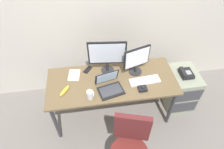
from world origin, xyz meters
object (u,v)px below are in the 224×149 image
at_px(banana, 65,91).
at_px(keyboard, 145,81).
at_px(laptop, 109,86).
at_px(coffee_mug, 90,95).
at_px(paper_notepad, 74,75).
at_px(file_cabinet, 180,89).
at_px(monitor_main, 107,55).
at_px(monitor_side, 137,59).
at_px(cell_phone, 88,70).
at_px(desk_phone, 186,73).
at_px(trackball_mouse, 143,89).

bearing_deg(banana, keyboard, 1.18).
bearing_deg(laptop, keyboard, 6.44).
bearing_deg(coffee_mug, paper_notepad, 114.97).
xyz_separation_m(laptop, banana, (-0.57, 0.03, -0.03)).
bearing_deg(file_cabinet, monitor_main, 172.33).
bearing_deg(monitor_side, paper_notepad, 176.18).
relative_size(paper_notepad, cell_phone, 1.46).
bearing_deg(monitor_side, banana, -167.42).
xyz_separation_m(keyboard, paper_notepad, (-0.93, 0.25, -0.01)).
bearing_deg(cell_phone, keyboard, 13.55).
bearing_deg(monitor_main, laptop, -93.32).
relative_size(laptop, paper_notepad, 1.76).
relative_size(desk_phone, cell_phone, 1.41).
bearing_deg(laptop, file_cabinet, 9.02).
distance_m(trackball_mouse, banana, 0.99).
bearing_deg(cell_phone, file_cabinet, 29.19).
bearing_deg(cell_phone, monitor_main, 26.70).
relative_size(monitor_main, keyboard, 1.19).
height_order(desk_phone, cell_phone, cell_phone).
bearing_deg(file_cabinet, monitor_side, 174.64).
xyz_separation_m(monitor_main, monitor_side, (0.38, -0.08, -0.06)).
height_order(monitor_main, cell_phone, monitor_main).
bearing_deg(banana, paper_notepad, 65.98).
bearing_deg(coffee_mug, desk_phone, 11.34).
height_order(file_cabinet, desk_phone, desk_phone).
relative_size(monitor_main, trackball_mouse, 4.56).
bearing_deg(coffee_mug, file_cabinet, 11.92).
bearing_deg(cell_phone, monitor_side, 25.96).
distance_m(desk_phone, cell_phone, 1.40).
bearing_deg(monitor_main, coffee_mug, -121.47).
relative_size(keyboard, coffee_mug, 3.51).
bearing_deg(laptop, trackball_mouse, -11.36).
distance_m(monitor_side, cell_phone, 0.71).
relative_size(keyboard, paper_notepad, 2.02).
height_order(file_cabinet, banana, banana).
bearing_deg(keyboard, laptop, -173.56).
relative_size(file_cabinet, keyboard, 1.55).
height_order(laptop, coffee_mug, laptop).
distance_m(file_cabinet, banana, 1.76).
distance_m(file_cabinet, paper_notepad, 1.64).
distance_m(monitor_main, trackball_mouse, 0.63).
height_order(keyboard, cell_phone, keyboard).
distance_m(paper_notepad, banana, 0.30).
height_order(desk_phone, keyboard, keyboard).
xyz_separation_m(desk_phone, paper_notepad, (-1.57, 0.14, 0.06)).
height_order(paper_notepad, banana, banana).
relative_size(file_cabinet, coffee_mug, 5.44).
distance_m(desk_phone, keyboard, 0.66).
distance_m(monitor_main, monitor_side, 0.39).
xyz_separation_m(monitor_side, paper_notepad, (-0.85, 0.06, -0.22)).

